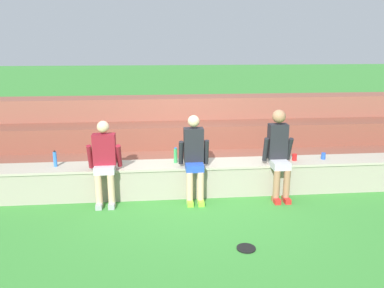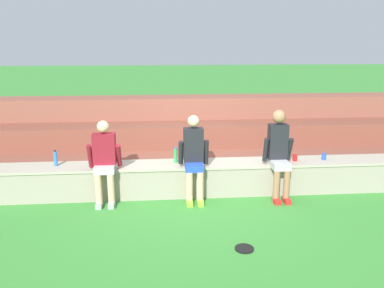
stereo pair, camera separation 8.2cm
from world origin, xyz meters
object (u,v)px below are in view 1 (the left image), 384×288
water_bottle_center_gap (176,155)px  frisbee (246,248)px  water_bottle_near_right (55,159)px  plastic_cup_middle (294,157)px  person_left_of_center (194,156)px  plastic_cup_left_end (323,156)px  person_center (279,151)px  person_far_left (104,160)px

water_bottle_center_gap → frisbee: (0.80, -2.05, -0.68)m
frisbee → water_bottle_near_right: bearing=144.5°
water_bottle_center_gap → plastic_cup_middle: size_ratio=2.30×
person_left_of_center → frisbee: (0.51, -1.70, -0.76)m
water_bottle_center_gap → frisbee: water_bottle_center_gap is taller
plastic_cup_middle → frisbee: size_ratio=0.48×
plastic_cup_middle → plastic_cup_left_end: size_ratio=1.00×
plastic_cup_middle → frisbee: 2.45m
person_left_of_center → water_bottle_center_gap: size_ratio=5.26×
water_bottle_center_gap → person_left_of_center: bearing=-50.5°
person_center → plastic_cup_middle: (0.38, 0.26, -0.20)m
water_bottle_center_gap → plastic_cup_middle: bearing=-2.1°
person_center → plastic_cup_left_end: size_ratio=12.72×
person_left_of_center → person_center: person_center is taller
person_center → plastic_cup_middle: person_center is taller
water_bottle_near_right → plastic_cup_left_end: water_bottle_near_right is taller
water_bottle_near_right → frisbee: size_ratio=1.11×
person_left_of_center → person_center: bearing=0.3°
person_center → frisbee: 2.10m
person_far_left → water_bottle_near_right: size_ratio=4.99×
water_bottle_near_right → plastic_cup_left_end: (4.70, -0.03, -0.07)m
water_bottle_center_gap → frisbee: 2.30m
person_far_left → frisbee: (1.97, -1.68, -0.74)m
person_left_of_center → plastic_cup_middle: size_ratio=12.11×
water_bottle_near_right → plastic_cup_left_end: bearing=-0.4°
person_far_left → plastic_cup_left_end: size_ratio=11.68×
person_left_of_center → frisbee: person_left_of_center is taller
plastic_cup_middle → frisbee: bearing=-123.8°
person_left_of_center → plastic_cup_middle: (1.83, 0.27, -0.15)m
person_center → water_bottle_near_right: size_ratio=5.43×
plastic_cup_left_end → frisbee: bearing=-133.1°
frisbee → person_far_left: bearing=139.5°
person_center → water_bottle_center_gap: size_ratio=5.50×
water_bottle_center_gap → plastic_cup_left_end: size_ratio=2.31×
plastic_cup_middle → water_bottle_near_right: bearing=179.2°
frisbee → person_center: bearing=61.2°
plastic_cup_left_end → plastic_cup_middle: bearing=-177.5°
frisbee → water_bottle_center_gap: bearing=111.3°
person_far_left → plastic_cup_middle: (3.29, 0.29, -0.13)m
person_left_of_center → water_bottle_center_gap: (-0.29, 0.35, -0.08)m
person_far_left → person_center: (2.91, 0.02, 0.06)m
person_center → water_bottle_center_gap: bearing=168.8°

